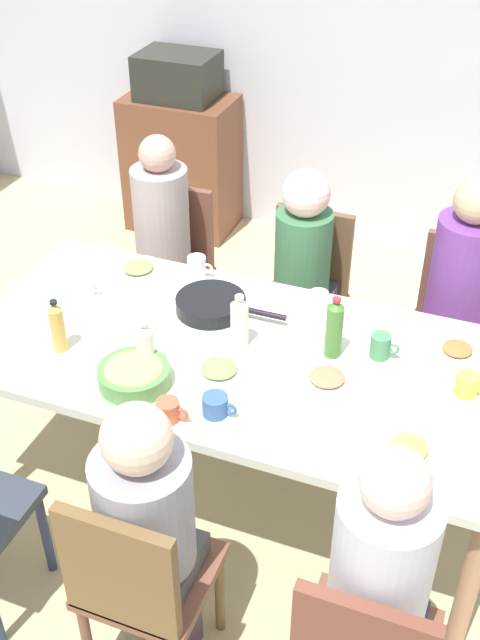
{
  "coord_description": "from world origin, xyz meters",
  "views": [
    {
      "loc": [
        0.84,
        -2.17,
        2.6
      ],
      "look_at": [
        0.0,
        0.0,
        0.93
      ],
      "focal_mm": 43.35,
      "sensor_mm": 36.0,
      "label": 1
    }
  ],
  "objects_px": {
    "plate_0": "(457,351)",
    "side_cabinet": "(182,164)",
    "chair_0": "(172,263)",
    "bottle_2": "(146,346)",
    "person_0": "(161,235)",
    "serving_pan": "(212,304)",
    "cup_4": "(319,302)",
    "plate_1": "(408,450)",
    "plate_3": "(219,371)",
    "cup_3": "(197,266)",
    "dining_table": "(240,367)",
    "cup_5": "(86,286)",
    "chair_5": "(138,581)",
    "cup_2": "(216,405)",
    "bottle_0": "(57,327)",
    "plate_2": "(138,270)",
    "person_2": "(460,288)",
    "bottle_3": "(334,328)",
    "plate_4": "(327,380)",
    "cup_0": "(381,346)",
    "person_1": "(378,585)",
    "bowl_0": "(134,374)",
    "chair_4": "(305,290)",
    "chair_2": "(455,321)",
    "bottle_1": "(239,322)",
    "person_5": "(147,519)",
    "cup_6": "(468,385)"
  },
  "relations": [
    {
      "from": "serving_pan",
      "to": "bowl_0",
      "type": "bearing_deg",
      "value": -98.9
    },
    {
      "from": "bottle_0",
      "to": "bottle_1",
      "type": "bearing_deg",
      "value": 23.76
    },
    {
      "from": "person_1",
      "to": "bottle_1",
      "type": "xyz_separation_m",
      "value": [
        -0.74,
        0.85,
        0.15
      ]
    },
    {
      "from": "plate_2",
      "to": "bottle_3",
      "type": "height_order",
      "value": "bottle_3"
    },
    {
      "from": "person_0",
      "to": "cup_3",
      "type": "xyz_separation_m",
      "value": [
        0.35,
        -0.35,
        0.1
      ]
    },
    {
      "from": "cup_0",
      "to": "person_0",
      "type": "bearing_deg",
      "value": 152.6
    },
    {
      "from": "person_0",
      "to": "serving_pan",
      "type": "relative_size",
      "value": 2.63
    },
    {
      "from": "dining_table",
      "to": "bottle_0",
      "type": "xyz_separation_m",
      "value": [
        -0.65,
        -0.23,
        0.18
      ]
    },
    {
      "from": "dining_table",
      "to": "chair_0",
      "type": "height_order",
      "value": "chair_0"
    },
    {
      "from": "plate_1",
      "to": "bottle_0",
      "type": "distance_m",
      "value": 1.36
    },
    {
      "from": "cup_2",
      "to": "bottle_0",
      "type": "distance_m",
      "value": 0.71
    },
    {
      "from": "person_2",
      "to": "bowl_0",
      "type": "height_order",
      "value": "person_2"
    },
    {
      "from": "plate_3",
      "to": "cup_3",
      "type": "height_order",
      "value": "cup_3"
    },
    {
      "from": "cup_0",
      "to": "bottle_3",
      "type": "relative_size",
      "value": 0.44
    },
    {
      "from": "plate_1",
      "to": "cup_5",
      "type": "distance_m",
      "value": 1.53
    },
    {
      "from": "cup_4",
      "to": "plate_1",
      "type": "bearing_deg",
      "value": -53.31
    },
    {
      "from": "chair_5",
      "to": "side_cabinet",
      "type": "xyz_separation_m",
      "value": [
        -1.24,
        3.04,
        -0.06
      ]
    },
    {
      "from": "plate_2",
      "to": "side_cabinet",
      "type": "relative_size",
      "value": 0.27
    },
    {
      "from": "bowl_0",
      "to": "serving_pan",
      "type": "bearing_deg",
      "value": 81.1
    },
    {
      "from": "cup_0",
      "to": "cup_2",
      "type": "distance_m",
      "value": 0.69
    },
    {
      "from": "chair_5",
      "to": "plate_3",
      "type": "relative_size",
      "value": 3.6
    },
    {
      "from": "dining_table",
      "to": "side_cabinet",
      "type": "height_order",
      "value": "side_cabinet"
    },
    {
      "from": "person_1",
      "to": "bowl_0",
      "type": "relative_size",
      "value": 4.78
    },
    {
      "from": "chair_2",
      "to": "person_5",
      "type": "height_order",
      "value": "person_5"
    },
    {
      "from": "plate_0",
      "to": "side_cabinet",
      "type": "height_order",
      "value": "side_cabinet"
    },
    {
      "from": "plate_2",
      "to": "plate_3",
      "type": "distance_m",
      "value": 0.8
    },
    {
      "from": "person_2",
      "to": "cup_2",
      "type": "height_order",
      "value": "person_2"
    },
    {
      "from": "person_0",
      "to": "person_5",
      "type": "bearing_deg",
      "value": -65.71
    },
    {
      "from": "plate_3",
      "to": "bottle_0",
      "type": "distance_m",
      "value": 0.63
    },
    {
      "from": "chair_5",
      "to": "cup_2",
      "type": "relative_size",
      "value": 7.16
    },
    {
      "from": "chair_2",
      "to": "plate_1",
      "type": "height_order",
      "value": "chair_2"
    },
    {
      "from": "plate_3",
      "to": "plate_1",
      "type": "bearing_deg",
      "value": -11.8
    },
    {
      "from": "dining_table",
      "to": "plate_1",
      "type": "height_order",
      "value": "plate_1"
    },
    {
      "from": "cup_5",
      "to": "plate_4",
      "type": "bearing_deg",
      "value": -10.39
    },
    {
      "from": "bottle_3",
      "to": "serving_pan",
      "type": "bearing_deg",
      "value": 169.05
    },
    {
      "from": "plate_4",
      "to": "bottle_2",
      "type": "bearing_deg",
      "value": -166.76
    },
    {
      "from": "person_1",
      "to": "bottle_0",
      "type": "height_order",
      "value": "person_1"
    },
    {
      "from": "person_5",
      "to": "plate_2",
      "type": "relative_size",
      "value": 4.73
    },
    {
      "from": "person_2",
      "to": "plate_2",
      "type": "distance_m",
      "value": 1.42
    },
    {
      "from": "serving_pan",
      "to": "cup_6",
      "type": "distance_m",
      "value": 1.06
    },
    {
      "from": "cup_2",
      "to": "bottle_3",
      "type": "height_order",
      "value": "bottle_3"
    },
    {
      "from": "dining_table",
      "to": "cup_5",
      "type": "height_order",
      "value": "cup_5"
    },
    {
      "from": "person_1",
      "to": "chair_2",
      "type": "distance_m",
      "value": 1.71
    },
    {
      "from": "dining_table",
      "to": "cup_3",
      "type": "xyz_separation_m",
      "value": [
        -0.37,
        0.45,
        0.12
      ]
    },
    {
      "from": "chair_0",
      "to": "bottle_2",
      "type": "bearing_deg",
      "value": -68.54
    },
    {
      "from": "chair_4",
      "to": "bottle_3",
      "type": "height_order",
      "value": "bottle_3"
    },
    {
      "from": "chair_5",
      "to": "bottle_0",
      "type": "xyz_separation_m",
      "value": [
        -0.65,
        0.66,
        0.37
      ]
    },
    {
      "from": "chair_0",
      "to": "plate_2",
      "type": "distance_m",
      "value": 0.6
    },
    {
      "from": "chair_0",
      "to": "chair_2",
      "type": "bearing_deg",
      "value": 0.0
    },
    {
      "from": "bowl_0",
      "to": "cup_3",
      "type": "xyz_separation_m",
      "value": [
        -0.08,
        0.76,
        -0.0
      ]
    }
  ]
}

